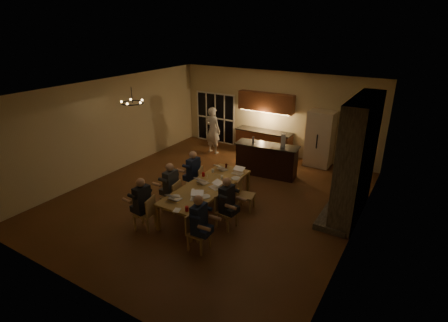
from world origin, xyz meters
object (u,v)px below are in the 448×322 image
person_right_near (199,223)px  bar_bottle (253,140)px  bar_island (266,160)px  can_cola (226,166)px  redcup_near (187,209)px  can_right (223,183)px  chandelier (133,103)px  laptop_c (203,179)px  laptop_b (197,195)px  mug_front (193,191)px  plate_near (205,197)px  redcup_mid (203,174)px  plate_far (236,178)px  person_left_mid (171,187)px  laptop_a (175,195)px  standing_person (213,130)px  laptop_e (222,166)px  chair_left_near (144,213)px  laptop_d (215,184)px  mug_back (213,171)px  laptop_f (237,170)px  person_left_far (194,173)px  chair_left_far (194,181)px  can_silver (194,194)px  chair_right_near (199,233)px  chair_left_mid (171,196)px  chair_right_mid (227,211)px  person_left_near (142,204)px  mug_mid (222,177)px  plate_left (175,197)px  bar_blender (283,140)px  chair_right_far (246,195)px  dining_table (207,198)px

person_right_near → bar_bottle: (-0.93, 4.51, 0.51)m
bar_island → can_cola: size_ratio=17.47×
redcup_near → can_right: 1.62m
chandelier → laptop_c: size_ratio=1.99×
laptop_b → mug_front: size_ratio=3.20×
laptop_c → plate_near: size_ratio=1.23×
redcup_mid → laptop_b: bearing=-62.4°
plate_far → chandelier: bearing=-163.3°
person_left_mid → laptop_c: person_left_mid is taller
laptop_a → redcup_near: size_ratio=2.67×
standing_person → laptop_e: standing_person is taller
chair_left_near → mug_front: chair_left_near is taller
laptop_d → mug_back: 1.04m
can_right → plate_far: bearing=81.0°
bar_island → laptop_f: 1.95m
can_right → plate_near: (-0.03, -0.80, -0.05)m
person_right_near → person_left_far: 2.80m
bar_island → laptop_b: bar_island is taller
bar_island → chair_left_far: 2.76m
can_silver → can_cola: size_ratio=1.00×
chair_right_near → laptop_e: 2.99m
mug_front → plate_far: size_ratio=0.38×
chair_left_mid → chair_right_mid: (1.73, 0.08, 0.00)m
chair_right_mid → person_left_near: person_left_near is taller
chair_left_near → mug_mid: (0.95, 2.16, 0.36)m
chandelier → mug_back: chandelier is taller
chair_right_near → can_cola: chair_right_near is taller
chair_left_near → can_cola: 3.02m
laptop_d → redcup_near: 1.37m
chair_left_far → plate_far: bearing=80.7°
laptop_e → plate_left: size_ratio=1.27×
chandelier → plate_near: size_ratio=2.45×
plate_far → person_right_near: bearing=-80.5°
chair_left_far → person_right_near: person_right_near is taller
chair_right_near → mug_mid: size_ratio=8.90×
person_right_near → bar_blender: size_ratio=3.19×
chandelier → can_silver: size_ratio=5.30×
laptop_a → person_left_near: bearing=42.6°
chair_left_far → laptop_a: 1.76m
mug_back → chair_right_far: bearing=-11.4°
dining_table → chair_right_mid: 1.01m
person_right_near → mug_front: 1.41m
person_right_near → mug_mid: 2.27m
redcup_near → chandelier: bearing=154.8°
chair_right_mid → person_left_near: 2.10m
chandelier → chair_left_far: bearing=21.5°
chair_right_far → chandelier: chandelier is taller
laptop_c → laptop_e: (-0.02, 1.06, 0.00)m
person_left_near → can_cola: size_ratio=11.50×
chair_right_near → mug_back: (-1.19, 2.43, 0.36)m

